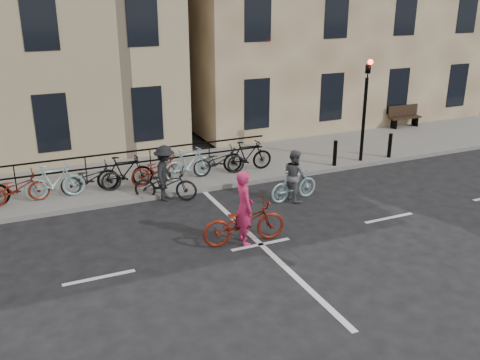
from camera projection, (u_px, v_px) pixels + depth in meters
name	position (u px, v px, depth m)	size (l,w,h in m)	color
ground	(261.00, 245.00, 13.41)	(120.00, 120.00, 0.00)	black
sidewalk	(65.00, 188.00, 16.99)	(46.00, 4.00, 0.15)	slate
traffic_light	(366.00, 98.00, 18.69)	(0.18, 0.30, 3.90)	black
bollard_east	(335.00, 153.00, 18.78)	(0.14, 0.14, 0.90)	black
bollard_west	(390.00, 145.00, 19.70)	(0.14, 0.14, 0.90)	black
bench	(404.00, 115.00, 24.05)	(1.60, 0.41, 0.97)	black
parked_bikes	(107.00, 175.00, 16.43)	(11.45, 1.23, 1.05)	black
cyclist_pink	(244.00, 218.00, 13.30)	(2.20, 0.93, 1.91)	maroon
cyclist_grey	(294.00, 180.00, 16.03)	(1.67, 0.83, 1.57)	#9BC6CB
cyclist_dark	(165.00, 179.00, 16.03)	(2.00, 1.50, 1.70)	black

